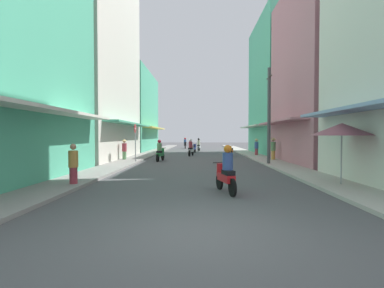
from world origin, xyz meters
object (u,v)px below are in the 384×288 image
object	(u,v)px
motorbike_green	(160,152)
pedestrian_midway	(124,149)
pedestrian_foreground	(273,148)
motorbike_white	(199,145)
motorbike_red	(226,171)
vendor_umbrella	(342,129)
utility_pole	(269,115)
motorbike_silver	(191,148)
street_sign_no_entry	(135,138)
pedestrian_crossing	(73,165)
motorbike_blue	(194,148)
motorbike_black	(185,144)
pedestrian_far	(256,146)
motorbike_orange	(231,151)

from	to	relation	value
motorbike_green	pedestrian_midway	size ratio (longest dim) A/B	1.10
pedestrian_foreground	motorbike_white	bearing A→B (deg)	112.43
motorbike_red	vendor_umbrella	size ratio (longest dim) A/B	0.76
utility_pole	motorbike_silver	bearing A→B (deg)	121.89
pedestrian_midway	street_sign_no_entry	distance (m)	2.26
pedestrian_crossing	utility_pole	size ratio (longest dim) A/B	0.26
motorbike_blue	motorbike_red	xyz separation A→B (m)	(1.48, -21.98, 0.20)
motorbike_red	motorbike_green	distance (m)	12.32
motorbike_blue	motorbike_silver	distance (m)	4.72
utility_pole	vendor_umbrella	bearing A→B (deg)	-84.53
motorbike_black	vendor_umbrella	world-z (taller)	vendor_umbrella
pedestrian_foreground	pedestrian_far	xyz separation A→B (m)	(-0.28, 4.84, -0.06)
motorbike_green	pedestrian_crossing	xyz separation A→B (m)	(-1.71, -10.76, 0.08)
motorbike_black	pedestrian_midway	distance (m)	20.99
motorbike_orange	street_sign_no_entry	xyz separation A→B (m)	(-7.12, -6.62, 1.21)
motorbike_red	pedestrian_midway	bearing A→B (deg)	118.38
pedestrian_foreground	pedestrian_crossing	bearing A→B (deg)	-132.15
motorbike_green	motorbike_silver	distance (m)	5.91
motorbike_black	motorbike_orange	xyz separation A→B (m)	(4.86, -15.82, -0.20)
motorbike_silver	motorbike_orange	bearing A→B (deg)	-8.58
motorbike_black	utility_pole	bearing A→B (deg)	-74.73
pedestrian_far	pedestrian_crossing	bearing A→B (deg)	-121.44
pedestrian_midway	vendor_umbrella	xyz separation A→B (m)	(10.65, -10.70, 1.18)
motorbike_blue	motorbike_red	world-z (taller)	motorbike_red
pedestrian_crossing	motorbike_silver	bearing A→B (deg)	76.81
motorbike_white	pedestrian_midway	xyz separation A→B (m)	(-5.47, -13.48, 0.21)
pedestrian_midway	motorbike_red	bearing A→B (deg)	-61.62
motorbike_orange	pedestrian_crossing	distance (m)	17.39
motorbike_white	motorbike_blue	bearing A→B (deg)	-99.37
motorbike_red	motorbike_silver	bearing A→B (deg)	95.41
motorbike_blue	pedestrian_foreground	world-z (taller)	pedestrian_foreground
motorbike_silver	vendor_umbrella	xyz separation A→B (m)	(5.89, -16.12, 1.39)
motorbike_orange	pedestrian_foreground	distance (m)	5.39
motorbike_red	motorbike_silver	world-z (taller)	same
motorbike_white	pedestrian_foreground	bearing A→B (deg)	-67.57
motorbike_red	pedestrian_foreground	xyz separation A→B (m)	(4.56, 12.03, 0.27)
vendor_umbrella	utility_pole	bearing A→B (deg)	95.47
pedestrian_far	utility_pole	distance (m)	8.23
pedestrian_midway	street_sign_no_entry	size ratio (longest dim) A/B	0.61
motorbike_red	motorbike_orange	bearing A→B (deg)	83.39
motorbike_red	pedestrian_foreground	world-z (taller)	pedestrian_foreground
pedestrian_far	pedestrian_crossing	distance (m)	18.64
vendor_umbrella	pedestrian_far	bearing A→B (deg)	89.95
pedestrian_foreground	motorbike_orange	bearing A→B (deg)	119.22
motorbike_silver	motorbike_orange	distance (m)	3.62
street_sign_no_entry	vendor_umbrella	bearing A→B (deg)	-43.49
motorbike_white	motorbike_green	xyz separation A→B (m)	(-2.81, -13.58, 0.00)
utility_pole	motorbike_white	bearing A→B (deg)	105.19
street_sign_no_entry	pedestrian_far	bearing A→B (deg)	35.64
motorbike_silver	pedestrian_midway	xyz separation A→B (m)	(-4.76, -5.42, 0.21)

